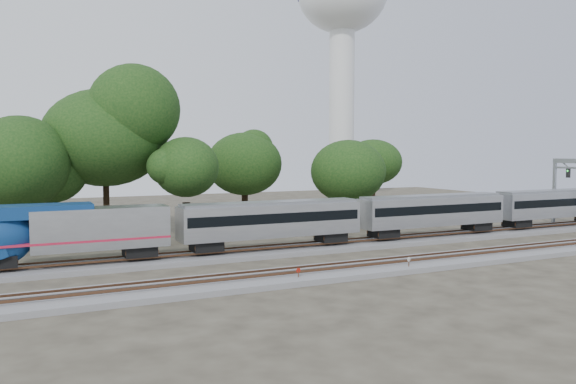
% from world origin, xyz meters
% --- Properties ---
extents(ground, '(160.00, 160.00, 0.00)m').
position_xyz_m(ground, '(0.00, 0.00, 0.00)').
color(ground, '#383328').
rests_on(ground, ground).
extents(track_far, '(160.00, 5.00, 0.73)m').
position_xyz_m(track_far, '(0.00, 6.00, 0.21)').
color(track_far, slate).
rests_on(track_far, ground).
extents(track_near, '(160.00, 5.00, 0.73)m').
position_xyz_m(track_near, '(0.00, -4.00, 0.21)').
color(track_near, slate).
rests_on(track_near, ground).
extents(train, '(124.45, 3.03, 4.46)m').
position_xyz_m(train, '(41.32, 6.00, 3.13)').
color(train, silver).
rests_on(train, ground).
extents(switch_stand_red, '(0.34, 0.07, 1.06)m').
position_xyz_m(switch_stand_red, '(1.71, -5.26, 0.68)').
color(switch_stand_red, '#512D19').
rests_on(switch_stand_red, ground).
extents(switch_stand_white, '(0.35, 0.15, 1.12)m').
position_xyz_m(switch_stand_white, '(11.01, -5.58, 0.72)').
color(switch_stand_white, '#512D19').
rests_on(switch_stand_white, ground).
extents(switch_lever, '(0.57, 0.44, 0.30)m').
position_xyz_m(switch_lever, '(7.37, -5.88, 0.15)').
color(switch_lever, '#512D19').
rests_on(switch_lever, ground).
extents(water_tower, '(15.49, 15.49, 42.87)m').
position_xyz_m(water_tower, '(35.48, 45.28, 31.76)').
color(water_tower, silver).
rests_on(water_tower, ground).
extents(tree_2, '(8.35, 8.35, 11.78)m').
position_xyz_m(tree_2, '(-15.58, 18.30, 8.20)').
color(tree_2, black).
rests_on(tree_2, ground).
extents(tree_3, '(10.79, 10.79, 15.21)m').
position_xyz_m(tree_3, '(-7.61, 20.78, 10.61)').
color(tree_3, black).
rests_on(tree_3, ground).
extents(tree_4, '(7.78, 7.78, 10.96)m').
position_xyz_m(tree_4, '(-0.69, 15.02, 7.63)').
color(tree_4, black).
rests_on(tree_4, ground).
extents(tree_5, '(7.82, 7.82, 11.03)m').
position_xyz_m(tree_5, '(9.75, 25.84, 7.67)').
color(tree_5, black).
rests_on(tree_5, ground).
extents(tree_6, '(7.01, 7.01, 9.88)m').
position_xyz_m(tree_6, '(19.51, 17.07, 6.87)').
color(tree_6, black).
rests_on(tree_6, ground).
extents(tree_7, '(7.95, 7.95, 11.21)m').
position_xyz_m(tree_7, '(28.04, 24.50, 7.80)').
color(tree_7, black).
rests_on(tree_7, ground).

